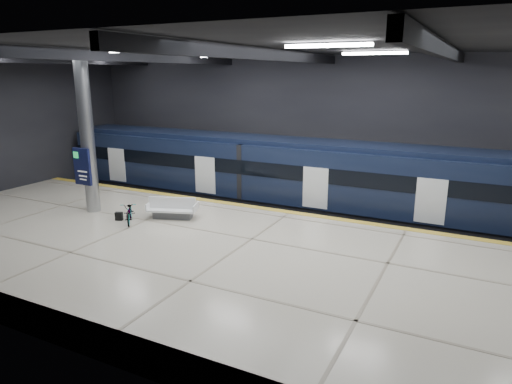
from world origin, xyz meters
The scene contains 10 objects.
ground centered at (0.00, 0.00, 0.00)m, with size 30.00×30.00×0.00m, color black.
room_shell centered at (0.00, 0.00, 5.72)m, with size 30.10×16.10×8.05m.
platform centered at (0.00, -2.50, 0.55)m, with size 30.00×11.00×1.10m, color beige.
safety_strip centered at (0.00, 2.75, 1.11)m, with size 30.00×0.40×0.01m, color gold.
rails centered at (0.00, 5.50, 0.08)m, with size 30.00×1.52×0.16m.
train centered at (-0.53, 5.50, 2.06)m, with size 29.40×2.84×3.79m.
bench centered at (-4.16, -0.28, 1.43)m, with size 2.27×1.52×0.93m.
bicycle centered at (-5.41, -1.54, 1.55)m, with size 0.60×1.73×0.91m, color #99999E.
pannier_bag centered at (-6.01, -1.54, 1.28)m, with size 0.30×0.18×0.35m, color black.
info_column centered at (-8.00, -1.03, 4.46)m, with size 0.90×0.78×6.90m.
Camera 1 is at (7.37, -15.25, 7.12)m, focal length 32.00 mm.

